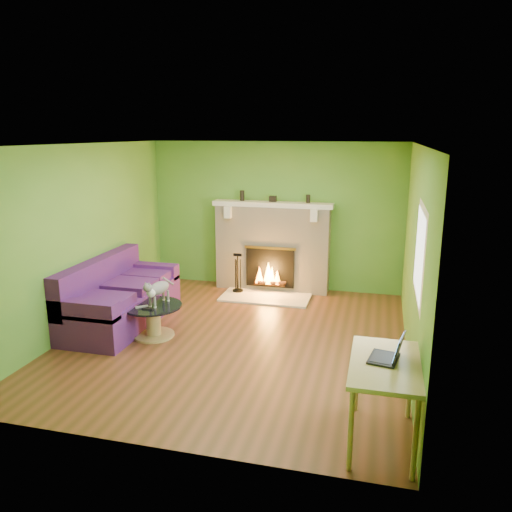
% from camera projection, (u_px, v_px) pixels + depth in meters
% --- Properties ---
extents(floor, '(5.00, 5.00, 0.00)m').
position_uv_depth(floor, '(236.00, 339.00, 6.82)').
color(floor, '#583519').
rests_on(floor, ground).
extents(ceiling, '(5.00, 5.00, 0.00)m').
position_uv_depth(ceiling, '(233.00, 145.00, 6.19)').
color(ceiling, white).
rests_on(ceiling, wall_back).
extents(wall_back, '(5.00, 0.00, 5.00)m').
position_uv_depth(wall_back, '(275.00, 216.00, 8.86)').
color(wall_back, '#4F912F').
rests_on(wall_back, floor).
extents(wall_front, '(5.00, 0.00, 5.00)m').
position_uv_depth(wall_front, '(149.00, 311.00, 4.16)').
color(wall_front, '#4F912F').
rests_on(wall_front, floor).
extents(wall_left, '(0.00, 5.00, 5.00)m').
position_uv_depth(wall_left, '(82.00, 238.00, 7.05)').
color(wall_left, '#4F912F').
rests_on(wall_left, floor).
extents(wall_right, '(0.00, 5.00, 5.00)m').
position_uv_depth(wall_right, '(414.00, 257.00, 5.97)').
color(wall_right, '#4F912F').
rests_on(wall_right, floor).
extents(window_frame, '(0.00, 1.20, 1.20)m').
position_uv_depth(window_frame, '(420.00, 254.00, 5.07)').
color(window_frame, silver).
rests_on(window_frame, wall_right).
extents(window_pane, '(0.00, 1.06, 1.06)m').
position_uv_depth(window_pane, '(419.00, 253.00, 5.07)').
color(window_pane, white).
rests_on(window_pane, wall_right).
extents(fireplace, '(2.10, 0.46, 1.58)m').
position_uv_depth(fireplace, '(272.00, 247.00, 8.81)').
color(fireplace, beige).
rests_on(fireplace, floor).
extents(hearth, '(1.50, 0.75, 0.03)m').
position_uv_depth(hearth, '(266.00, 297.00, 8.51)').
color(hearth, beige).
rests_on(hearth, floor).
extents(mantel, '(2.10, 0.28, 0.08)m').
position_uv_depth(mantel, '(272.00, 204.00, 8.61)').
color(mantel, silver).
rests_on(mantel, fireplace).
extents(sofa, '(0.96, 2.13, 0.96)m').
position_uv_depth(sofa, '(118.00, 299.00, 7.33)').
color(sofa, '#511A63').
rests_on(sofa, floor).
extents(coffee_table, '(0.80, 0.80, 0.45)m').
position_uv_depth(coffee_table, '(153.00, 318.00, 6.86)').
color(coffee_table, tan).
rests_on(coffee_table, floor).
extents(desk, '(0.62, 1.06, 0.79)m').
position_uv_depth(desk, '(385.00, 372.00, 4.40)').
color(desk, tan).
rests_on(desk, floor).
extents(cat, '(0.34, 0.64, 0.38)m').
position_uv_depth(cat, '(159.00, 291.00, 6.79)').
color(cat, slate).
rests_on(cat, coffee_table).
extents(remote_silver, '(0.16, 0.14, 0.02)m').
position_uv_depth(remote_silver, '(142.00, 307.00, 6.72)').
color(remote_silver, '#959698').
rests_on(remote_silver, coffee_table).
extents(remote_black, '(0.16, 0.05, 0.02)m').
position_uv_depth(remote_black, '(148.00, 309.00, 6.64)').
color(remote_black, black).
rests_on(remote_black, coffee_table).
extents(laptop, '(0.34, 0.37, 0.24)m').
position_uv_depth(laptop, '(384.00, 347.00, 4.40)').
color(laptop, black).
rests_on(laptop, desk).
extents(fire_tools, '(0.18, 0.18, 0.69)m').
position_uv_depth(fire_tools, '(238.00, 272.00, 8.69)').
color(fire_tools, black).
rests_on(fire_tools, hearth).
extents(mantel_vase_left, '(0.08, 0.08, 0.18)m').
position_uv_depth(mantel_vase_left, '(242.00, 196.00, 8.74)').
color(mantel_vase_left, black).
rests_on(mantel_vase_left, mantel).
extents(mantel_vase_right, '(0.07, 0.07, 0.14)m').
position_uv_depth(mantel_vase_right, '(308.00, 199.00, 8.46)').
color(mantel_vase_right, black).
rests_on(mantel_vase_right, mantel).
extents(mantel_box, '(0.12, 0.08, 0.10)m').
position_uv_depth(mantel_box, '(273.00, 199.00, 8.62)').
color(mantel_box, black).
rests_on(mantel_box, mantel).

